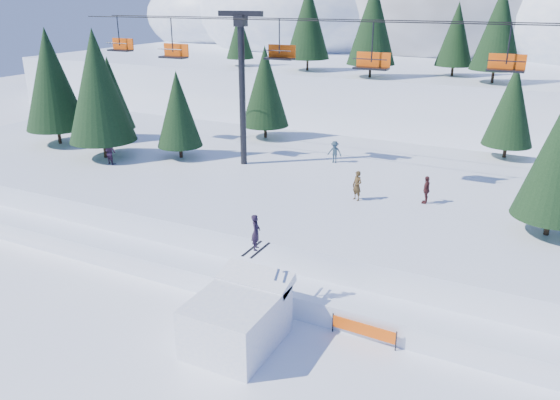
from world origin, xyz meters
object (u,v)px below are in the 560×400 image
at_px(chairlift, 381,74).
at_px(jump_kicker, 238,318).
at_px(banner_near, 364,330).
at_px(banner_far, 492,346).

bearing_deg(chairlift, jump_kicker, -93.12).
height_order(banner_near, banner_far, same).
xyz_separation_m(banner_near, banner_far, (4.95, 1.17, 0.00)).
bearing_deg(chairlift, banner_far, -54.06).
height_order(chairlift, banner_far, chairlift).
relative_size(jump_kicker, banner_far, 1.84).
bearing_deg(banner_near, banner_far, 13.30).
xyz_separation_m(jump_kicker, chairlift, (0.85, 15.66, 8.12)).
relative_size(jump_kicker, banner_near, 1.84).
bearing_deg(banner_far, banner_near, -166.70).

